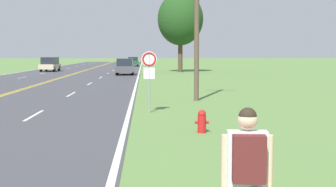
{
  "coord_description": "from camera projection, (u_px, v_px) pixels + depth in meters",
  "views": [
    {
      "loc": [
        7.83,
        -1.15,
        2.36
      ],
      "look_at": [
        8.52,
        12.48,
        1.17
      ],
      "focal_mm": 50.0,
      "sensor_mm": 36.0,
      "label": 1
    }
  ],
  "objects": [
    {
      "name": "hitchhiker_person",
      "position": [
        247.0,
        167.0,
        5.32
      ],
      "size": [
        0.59,
        0.45,
        1.74
      ],
      "rotation": [
        0.0,
        0.0,
        1.47
      ],
      "color": "#475175",
      "rests_on": "ground"
    },
    {
      "name": "tree_behind_sign",
      "position": [
        180.0,
        19.0,
        56.63
      ],
      "size": [
        5.53,
        5.53,
        9.61
      ],
      "color": "#473828",
      "rests_on": "ground"
    },
    {
      "name": "car_dark_green_van_mid_near",
      "position": [
        133.0,
        61.0,
        81.82
      ],
      "size": [
        2.09,
        4.33,
        1.61
      ],
      "rotation": [
        0.0,
        0.0,
        -1.52
      ],
      "color": "black",
      "rests_on": "ground"
    },
    {
      "name": "car_champagne_van_approaching",
      "position": [
        50.0,
        64.0,
        59.01
      ],
      "size": [
        1.98,
        4.54,
        1.79
      ],
      "rotation": [
        0.0,
        0.0,
        1.54
      ],
      "color": "black",
      "rests_on": "ground"
    },
    {
      "name": "fire_hydrant",
      "position": [
        202.0,
        121.0,
        13.79
      ],
      "size": [
        0.41,
        0.25,
        0.68
      ],
      "color": "red",
      "rests_on": "ground"
    },
    {
      "name": "car_dark_grey_suv_nearest",
      "position": [
        125.0,
        66.0,
        49.87
      ],
      "size": [
        1.84,
        4.29,
        1.74
      ],
      "rotation": [
        0.0,
        0.0,
        -1.57
      ],
      "color": "black",
      "rests_on": "ground"
    },
    {
      "name": "traffic_sign",
      "position": [
        149.0,
        67.0,
        18.29
      ],
      "size": [
        0.6,
        0.1,
        2.41
      ],
      "color": "gray",
      "rests_on": "ground"
    },
    {
      "name": "utility_pole_midground",
      "position": [
        197.0,
        12.0,
        22.71
      ],
      "size": [
        1.8,
        0.24,
        8.32
      ],
      "color": "brown",
      "rests_on": "ground"
    }
  ]
}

